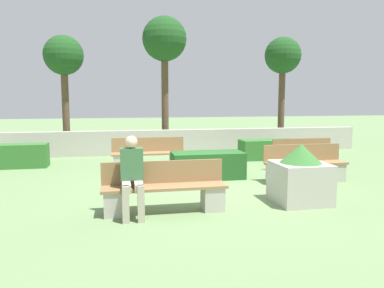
{
  "coord_description": "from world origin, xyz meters",
  "views": [
    {
      "loc": [
        -2.1,
        -8.08,
        1.98
      ],
      "look_at": [
        -0.4,
        0.5,
        0.9
      ],
      "focal_mm": 35.0,
      "sensor_mm": 36.0,
      "label": 1
    }
  ],
  "objects_px": {
    "bench_left_side": "(149,157)",
    "bench_right_side": "(305,159)",
    "planter_corner_left": "(300,176)",
    "tree_center_left": "(165,42)",
    "bench_back": "(305,167)",
    "bench_front": "(165,192)",
    "tree_leftmost": "(64,59)",
    "tree_center_right": "(283,59)",
    "person_seated_man": "(132,172)"
  },
  "relations": [
    {
      "from": "bench_front",
      "to": "bench_right_side",
      "type": "distance_m",
      "value": 5.12
    },
    {
      "from": "planter_corner_left",
      "to": "tree_center_left",
      "type": "height_order",
      "value": "tree_center_left"
    },
    {
      "from": "bench_left_side",
      "to": "tree_center_left",
      "type": "relative_size",
      "value": 0.41
    },
    {
      "from": "bench_right_side",
      "to": "person_seated_man",
      "type": "relative_size",
      "value": 1.27
    },
    {
      "from": "bench_left_side",
      "to": "bench_right_side",
      "type": "xyz_separation_m",
      "value": [
        4.15,
        -1.09,
        -0.01
      ]
    },
    {
      "from": "bench_back",
      "to": "planter_corner_left",
      "type": "distance_m",
      "value": 1.91
    },
    {
      "from": "tree_leftmost",
      "to": "bench_back",
      "type": "bearing_deg",
      "value": -44.81
    },
    {
      "from": "tree_center_left",
      "to": "tree_center_right",
      "type": "relative_size",
      "value": 1.13
    },
    {
      "from": "planter_corner_left",
      "to": "tree_center_right",
      "type": "height_order",
      "value": "tree_center_right"
    },
    {
      "from": "tree_leftmost",
      "to": "bench_front",
      "type": "bearing_deg",
      "value": -71.6
    },
    {
      "from": "bench_back",
      "to": "tree_center_right",
      "type": "relative_size",
      "value": 0.44
    },
    {
      "from": "bench_back",
      "to": "tree_center_right",
      "type": "height_order",
      "value": "tree_center_right"
    },
    {
      "from": "bench_left_side",
      "to": "bench_back",
      "type": "bearing_deg",
      "value": -23.05
    },
    {
      "from": "person_seated_man",
      "to": "tree_center_right",
      "type": "relative_size",
      "value": 0.31
    },
    {
      "from": "tree_center_left",
      "to": "tree_center_right",
      "type": "bearing_deg",
      "value": 1.94
    },
    {
      "from": "tree_center_right",
      "to": "tree_center_left",
      "type": "bearing_deg",
      "value": -178.06
    },
    {
      "from": "person_seated_man",
      "to": "tree_center_right",
      "type": "xyz_separation_m",
      "value": [
        6.35,
        8.14,
        2.8
      ]
    },
    {
      "from": "planter_corner_left",
      "to": "bench_right_side",
      "type": "bearing_deg",
      "value": 60.52
    },
    {
      "from": "person_seated_man",
      "to": "bench_right_side",
      "type": "bearing_deg",
      "value": 32.87
    },
    {
      "from": "planter_corner_left",
      "to": "tree_leftmost",
      "type": "height_order",
      "value": "tree_leftmost"
    },
    {
      "from": "bench_front",
      "to": "tree_center_left",
      "type": "distance_m",
      "value": 8.72
    },
    {
      "from": "bench_left_side",
      "to": "bench_back",
      "type": "distance_m",
      "value": 4.21
    },
    {
      "from": "bench_back",
      "to": "tree_leftmost",
      "type": "relative_size",
      "value": 0.47
    },
    {
      "from": "tree_center_left",
      "to": "person_seated_man",
      "type": "bearing_deg",
      "value": -101.01
    },
    {
      "from": "bench_front",
      "to": "planter_corner_left",
      "type": "height_order",
      "value": "planter_corner_left"
    },
    {
      "from": "bench_front",
      "to": "bench_left_side",
      "type": "bearing_deg",
      "value": 89.32
    },
    {
      "from": "tree_leftmost",
      "to": "tree_center_right",
      "type": "height_order",
      "value": "tree_center_right"
    },
    {
      "from": "bench_right_side",
      "to": "bench_back",
      "type": "xyz_separation_m",
      "value": [
        -0.63,
        -1.21,
        0.01
      ]
    },
    {
      "from": "tree_leftmost",
      "to": "tree_center_right",
      "type": "relative_size",
      "value": 0.95
    },
    {
      "from": "person_seated_man",
      "to": "planter_corner_left",
      "type": "xyz_separation_m",
      "value": [
        3.15,
        0.23,
        -0.23
      ]
    },
    {
      "from": "bench_right_side",
      "to": "tree_center_right",
      "type": "bearing_deg",
      "value": 66.72
    },
    {
      "from": "bench_left_side",
      "to": "bench_right_side",
      "type": "height_order",
      "value": "same"
    },
    {
      "from": "bench_left_side",
      "to": "person_seated_man",
      "type": "height_order",
      "value": "person_seated_man"
    },
    {
      "from": "bench_front",
      "to": "bench_right_side",
      "type": "relative_size",
      "value": 1.26
    },
    {
      "from": "bench_back",
      "to": "bench_front",
      "type": "bearing_deg",
      "value": -164.89
    },
    {
      "from": "bench_back",
      "to": "tree_center_left",
      "type": "bearing_deg",
      "value": 102.24
    },
    {
      "from": "tree_center_left",
      "to": "tree_center_right",
      "type": "xyz_separation_m",
      "value": [
        4.79,
        0.16,
        -0.49
      ]
    },
    {
      "from": "person_seated_man",
      "to": "tree_leftmost",
      "type": "height_order",
      "value": "tree_leftmost"
    },
    {
      "from": "bench_left_side",
      "to": "tree_leftmost",
      "type": "bearing_deg",
      "value": 134.88
    },
    {
      "from": "bench_back",
      "to": "tree_center_left",
      "type": "relative_size",
      "value": 0.39
    },
    {
      "from": "bench_front",
      "to": "tree_leftmost",
      "type": "height_order",
      "value": "tree_leftmost"
    },
    {
      "from": "bench_left_side",
      "to": "tree_center_right",
      "type": "bearing_deg",
      "value": 44.84
    },
    {
      "from": "person_seated_man",
      "to": "tree_center_right",
      "type": "height_order",
      "value": "tree_center_right"
    },
    {
      "from": "bench_front",
      "to": "bench_back",
      "type": "bearing_deg",
      "value": 25.7
    },
    {
      "from": "bench_back",
      "to": "tree_center_right",
      "type": "xyz_separation_m",
      "value": [
        2.22,
        6.28,
        3.2
      ]
    },
    {
      "from": "planter_corner_left",
      "to": "tree_center_right",
      "type": "distance_m",
      "value": 9.05
    },
    {
      "from": "bench_front",
      "to": "tree_center_left",
      "type": "xyz_separation_m",
      "value": [
        1.0,
        7.84,
        3.68
      ]
    },
    {
      "from": "tree_center_left",
      "to": "planter_corner_left",
      "type": "bearing_deg",
      "value": -78.36
    },
    {
      "from": "bench_front",
      "to": "planter_corner_left",
      "type": "bearing_deg",
      "value": 1.94
    },
    {
      "from": "bench_front",
      "to": "bench_back",
      "type": "height_order",
      "value": "same"
    }
  ]
}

